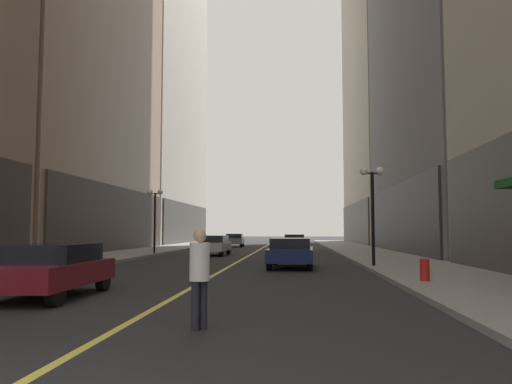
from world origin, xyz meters
TOP-DOWN VIEW (x-y plane):
  - ground_plane at (0.00, 35.00)m, footprint 200.00×200.00m
  - sidewalk_left at (-8.25, 35.00)m, footprint 4.50×78.00m
  - sidewalk_right at (8.25, 35.00)m, footprint 4.50×78.00m
  - lane_centre_stripe at (0.00, 35.00)m, footprint 0.16×70.00m
  - building_left_far at (-16.62, 60.00)m, footprint 12.43×26.00m
  - car_maroon at (-3.10, 9.11)m, footprint 2.02×4.15m
  - car_navy at (2.85, 19.48)m, footprint 2.10×4.82m
  - car_silver at (-2.39, 30.19)m, footprint 1.97×4.12m
  - car_red at (2.97, 39.33)m, footprint 1.93×4.39m
  - car_grey at (-2.99, 47.33)m, footprint 1.88×4.13m
  - pedestrian_in_white_shirt at (1.38, 5.36)m, footprint 0.48×0.48m
  - traffic_light_near_right at (5.35, 2.73)m, footprint 3.43×0.35m
  - street_lamp_left_far at (-6.40, 30.24)m, footprint 1.06×0.36m
  - street_lamp_right_mid at (6.40, 19.05)m, footprint 1.06×0.36m
  - fire_hydrant_right at (6.90, 12.50)m, footprint 0.28×0.28m

SIDE VIEW (x-z plane):
  - ground_plane at x=0.00m, z-range 0.00..0.00m
  - lane_centre_stripe at x=0.00m, z-range 0.00..0.01m
  - sidewalk_left at x=-8.25m, z-range 0.00..0.15m
  - sidewalk_right at x=8.25m, z-range 0.00..0.15m
  - fire_hydrant_right at x=6.90m, z-range 0.00..0.80m
  - car_grey at x=-2.99m, z-range 0.06..1.38m
  - car_silver at x=-2.39m, z-range 0.06..1.38m
  - car_red at x=2.97m, z-range 0.06..1.38m
  - car_maroon at x=-3.10m, z-range 0.06..1.38m
  - car_navy at x=2.85m, z-range 0.06..1.38m
  - pedestrian_in_white_shirt at x=1.38m, z-range 0.14..1.82m
  - street_lamp_left_far at x=-6.40m, z-range 1.04..5.47m
  - street_lamp_right_mid at x=6.40m, z-range 1.04..5.47m
  - traffic_light_near_right at x=5.35m, z-range 0.92..6.57m
  - building_left_far at x=-16.62m, z-range -0.09..45.17m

